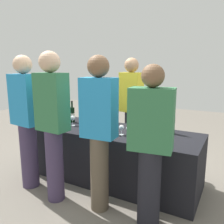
% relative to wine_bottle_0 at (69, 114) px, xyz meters
% --- Properties ---
extents(ground_plane, '(12.00, 12.00, 0.00)m').
position_rel_wine_bottle_0_xyz_m(ground_plane, '(0.84, -0.11, -0.84)').
color(ground_plane, slate).
extents(tasting_table, '(2.38, 0.84, 0.72)m').
position_rel_wine_bottle_0_xyz_m(tasting_table, '(0.84, -0.11, -0.48)').
color(tasting_table, black).
rests_on(tasting_table, ground_plane).
extents(wine_bottle_0, '(0.08, 0.08, 0.32)m').
position_rel_wine_bottle_0_xyz_m(wine_bottle_0, '(0.00, 0.00, 0.00)').
color(wine_bottle_0, black).
rests_on(wine_bottle_0, tasting_table).
extents(wine_bottle_1, '(0.07, 0.07, 0.33)m').
position_rel_wine_bottle_0_xyz_m(wine_bottle_1, '(0.09, -0.02, 0.00)').
color(wine_bottle_1, black).
rests_on(wine_bottle_1, tasting_table).
extents(wine_bottle_2, '(0.07, 0.07, 0.33)m').
position_rel_wine_bottle_0_xyz_m(wine_bottle_2, '(0.21, 0.06, 0.00)').
color(wine_bottle_2, black).
rests_on(wine_bottle_2, tasting_table).
extents(wine_bottle_3, '(0.08, 0.08, 0.32)m').
position_rel_wine_bottle_0_xyz_m(wine_bottle_3, '(0.34, 0.07, -0.00)').
color(wine_bottle_3, black).
rests_on(wine_bottle_3, tasting_table).
extents(wine_bottle_4, '(0.08, 0.08, 0.34)m').
position_rel_wine_bottle_0_xyz_m(wine_bottle_4, '(0.47, -0.03, 0.00)').
color(wine_bottle_4, black).
rests_on(wine_bottle_4, tasting_table).
extents(wine_bottle_5, '(0.07, 0.07, 0.31)m').
position_rel_wine_bottle_0_xyz_m(wine_bottle_5, '(1.22, 0.10, -0.01)').
color(wine_bottle_5, black).
rests_on(wine_bottle_5, tasting_table).
extents(wine_bottle_6, '(0.08, 0.08, 0.29)m').
position_rel_wine_bottle_0_xyz_m(wine_bottle_6, '(1.39, 0.05, -0.01)').
color(wine_bottle_6, black).
rests_on(wine_bottle_6, tasting_table).
extents(wine_bottle_7, '(0.07, 0.07, 0.31)m').
position_rel_wine_bottle_0_xyz_m(wine_bottle_7, '(1.61, 0.11, -0.00)').
color(wine_bottle_7, black).
rests_on(wine_bottle_7, tasting_table).
extents(wine_glass_0, '(0.07, 0.07, 0.15)m').
position_rel_wine_bottle_0_xyz_m(wine_glass_0, '(0.22, -0.18, -0.01)').
color(wine_glass_0, silver).
rests_on(wine_glass_0, tasting_table).
extents(wine_glass_1, '(0.07, 0.07, 0.15)m').
position_rel_wine_bottle_0_xyz_m(wine_glass_1, '(0.74, -0.33, -0.01)').
color(wine_glass_1, silver).
rests_on(wine_glass_1, tasting_table).
extents(wine_glass_2, '(0.07, 0.07, 0.15)m').
position_rel_wine_bottle_0_xyz_m(wine_glass_2, '(0.86, -0.20, -0.01)').
color(wine_glass_2, silver).
rests_on(wine_glass_2, tasting_table).
extents(wine_glass_3, '(0.06, 0.06, 0.13)m').
position_rel_wine_bottle_0_xyz_m(wine_glass_3, '(0.98, -0.30, -0.03)').
color(wine_glass_3, silver).
rests_on(wine_glass_3, tasting_table).
extents(wine_glass_4, '(0.07, 0.07, 0.13)m').
position_rel_wine_bottle_0_xyz_m(wine_glass_4, '(1.06, -0.26, -0.03)').
color(wine_glass_4, silver).
rests_on(wine_glass_4, tasting_table).
extents(wine_glass_5, '(0.07, 0.07, 0.13)m').
position_rel_wine_bottle_0_xyz_m(wine_glass_5, '(1.16, -0.25, -0.03)').
color(wine_glass_5, silver).
rests_on(wine_glass_5, tasting_table).
extents(ice_bucket, '(0.20, 0.20, 0.22)m').
position_rel_wine_bottle_0_xyz_m(ice_bucket, '(-0.02, -0.22, -0.01)').
color(ice_bucket, silver).
rests_on(ice_bucket, tasting_table).
extents(server_pouring, '(0.38, 0.25, 1.71)m').
position_rel_wine_bottle_0_xyz_m(server_pouring, '(0.80, 0.61, 0.11)').
color(server_pouring, black).
rests_on(server_pouring, ground_plane).
extents(guest_0, '(0.42, 0.27, 1.72)m').
position_rel_wine_bottle_0_xyz_m(guest_0, '(-0.02, -0.80, 0.10)').
color(guest_0, '#3F3351').
rests_on(guest_0, ground_plane).
extents(guest_1, '(0.38, 0.23, 1.75)m').
position_rel_wine_bottle_0_xyz_m(guest_1, '(0.50, -0.89, 0.13)').
color(guest_1, '#3F3351').
rests_on(guest_1, ground_plane).
extents(guest_2, '(0.38, 0.23, 1.70)m').
position_rel_wine_bottle_0_xyz_m(guest_2, '(1.06, -0.79, 0.10)').
color(guest_2, brown).
rests_on(guest_2, ground_plane).
extents(guest_3, '(0.44, 0.29, 1.60)m').
position_rel_wine_bottle_0_xyz_m(guest_3, '(1.63, -0.77, 0.02)').
color(guest_3, black).
rests_on(guest_3, ground_plane).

